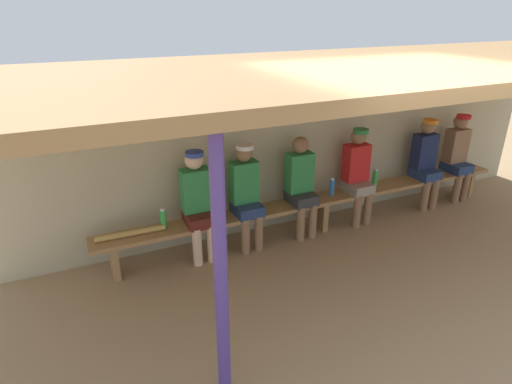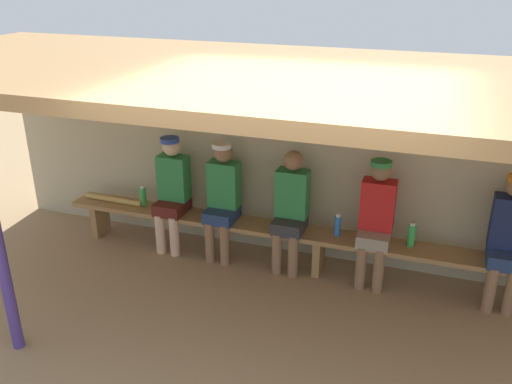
% 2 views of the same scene
% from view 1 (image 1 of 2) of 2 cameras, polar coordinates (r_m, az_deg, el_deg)
% --- Properties ---
extents(ground_plane, '(24.00, 24.00, 0.00)m').
position_cam_1_polar(ground_plane, '(5.10, 17.92, -12.01)').
color(ground_plane, '#9E7F59').
extents(back_wall, '(8.00, 0.20, 2.20)m').
position_cam_1_polar(back_wall, '(6.05, 6.69, 6.40)').
color(back_wall, '#B7AD8C').
rests_on(back_wall, ground).
extents(dugout_roof, '(8.00, 2.80, 0.12)m').
position_cam_1_polar(dugout_roof, '(4.77, 15.68, 15.40)').
color(dugout_roof, '#9E7547').
rests_on(dugout_roof, back_wall).
extents(support_post, '(0.10, 0.10, 2.20)m').
position_cam_1_polar(support_post, '(3.08, -4.65, -11.62)').
color(support_post, '#4C388C').
rests_on(support_post, ground).
extents(bench, '(6.00, 0.36, 0.46)m').
position_cam_1_polar(bench, '(5.95, 8.59, -1.38)').
color(bench, '#9E7547').
rests_on(bench, ground).
extents(player_middle, '(0.34, 0.42, 1.34)m').
position_cam_1_polar(player_middle, '(7.40, 25.05, 4.63)').
color(player_middle, navy).
rests_on(player_middle, ground).
extents(player_near_post, '(0.34, 0.42, 1.34)m').
position_cam_1_polar(player_near_post, '(5.32, -1.34, 0.03)').
color(player_near_post, navy).
rests_on(player_near_post, ground).
extents(player_in_red, '(0.34, 0.42, 1.34)m').
position_cam_1_polar(player_in_red, '(5.65, 5.97, 1.19)').
color(player_in_red, '#333338').
rests_on(player_in_red, ground).
extents(player_shirtless_tan, '(0.34, 0.42, 1.34)m').
position_cam_1_polar(player_shirtless_tan, '(6.13, 13.26, 2.64)').
color(player_shirtless_tan, gray).
rests_on(player_shirtless_tan, ground).
extents(player_in_blue, '(0.34, 0.42, 1.34)m').
position_cam_1_polar(player_in_blue, '(6.93, 21.46, 4.04)').
color(player_in_blue, navy).
rests_on(player_in_blue, ground).
extents(player_in_white, '(0.34, 0.42, 1.34)m').
position_cam_1_polar(player_in_white, '(5.13, -7.71, -1.12)').
color(player_in_white, '#591E19').
rests_on(player_in_white, ground).
extents(water_bottle_blue, '(0.07, 0.07, 0.24)m').
position_cam_1_polar(water_bottle_blue, '(5.99, 9.97, 0.67)').
color(water_bottle_blue, blue).
rests_on(water_bottle_blue, bench).
extents(water_bottle_clear, '(0.07, 0.07, 0.24)m').
position_cam_1_polar(water_bottle_clear, '(5.15, -12.13, -3.46)').
color(water_bottle_clear, green).
rests_on(water_bottle_clear, bench).
extents(water_bottle_orange, '(0.08, 0.08, 0.26)m').
position_cam_1_polar(water_bottle_orange, '(6.43, 15.44, 1.85)').
color(water_bottle_orange, green).
rests_on(water_bottle_orange, bench).
extents(baseball_bat, '(0.78, 0.09, 0.07)m').
position_cam_1_polar(baseball_bat, '(5.09, -16.23, -5.27)').
color(baseball_bat, tan).
rests_on(baseball_bat, bench).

